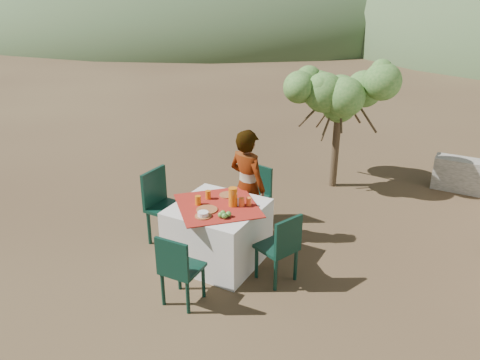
% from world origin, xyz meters
% --- Properties ---
extents(ground, '(160.00, 160.00, 0.00)m').
position_xyz_m(ground, '(0.00, 0.00, 0.00)').
color(ground, '#352518').
rests_on(ground, ground).
extents(table, '(1.30, 1.30, 0.76)m').
position_xyz_m(table, '(0.29, -0.39, 0.38)').
color(table, white).
rests_on(table, ground).
extents(chair_far, '(0.46, 0.46, 0.85)m').
position_xyz_m(chair_far, '(0.24, 0.75, 0.47)').
color(chair_far, black).
rests_on(chair_far, ground).
extents(chair_near, '(0.40, 0.40, 0.84)m').
position_xyz_m(chair_near, '(0.39, -1.36, 0.47)').
color(chair_near, black).
rests_on(chair_near, ground).
extents(chair_left, '(0.47, 0.47, 0.99)m').
position_xyz_m(chair_left, '(-0.61, -0.31, 0.55)').
color(chair_left, black).
rests_on(chair_left, ground).
extents(chair_right, '(0.52, 0.52, 0.86)m').
position_xyz_m(chair_right, '(1.17, -0.45, 0.48)').
color(chair_right, black).
rests_on(chair_right, ground).
extents(person, '(0.64, 0.50, 1.54)m').
position_xyz_m(person, '(0.35, 0.26, 0.77)').
color(person, '#8C6651').
rests_on(person, ground).
extents(shrub_tree, '(1.61, 1.58, 1.89)m').
position_xyz_m(shrub_tree, '(0.86, 2.62, 1.49)').
color(shrub_tree, '#4A3A25').
rests_on(shrub_tree, ground).
extents(hill_near_left, '(40.00, 40.00, 16.00)m').
position_xyz_m(hill_near_left, '(-18.00, 30.00, 0.00)').
color(hill_near_left, '#405731').
rests_on(hill_near_left, ground).
extents(hill_far_center, '(60.00, 60.00, 24.00)m').
position_xyz_m(hill_far_center, '(-4.00, 52.00, 0.00)').
color(hill_far_center, slate).
rests_on(hill_far_center, ground).
extents(plate_far, '(0.21, 0.21, 0.01)m').
position_xyz_m(plate_far, '(0.26, -0.09, 0.77)').
color(plate_far, brown).
rests_on(plate_far, table).
extents(plate_near, '(0.25, 0.25, 0.01)m').
position_xyz_m(plate_near, '(0.26, -0.57, 0.77)').
color(plate_near, brown).
rests_on(plate_near, table).
extents(glass_far, '(0.07, 0.07, 0.11)m').
position_xyz_m(glass_far, '(0.10, -0.29, 0.82)').
color(glass_far, orange).
rests_on(glass_far, table).
extents(glass_near, '(0.07, 0.07, 0.11)m').
position_xyz_m(glass_near, '(0.08, -0.49, 0.82)').
color(glass_near, orange).
rests_on(glass_near, table).
extents(juice_pitcher, '(0.11, 0.11, 0.23)m').
position_xyz_m(juice_pitcher, '(0.46, -0.31, 0.88)').
color(juice_pitcher, orange).
rests_on(juice_pitcher, table).
extents(bowl_plate, '(0.19, 0.19, 0.01)m').
position_xyz_m(bowl_plate, '(0.30, -0.72, 0.77)').
color(bowl_plate, brown).
rests_on(bowl_plate, table).
extents(white_bowl, '(0.13, 0.13, 0.05)m').
position_xyz_m(white_bowl, '(0.30, -0.72, 0.80)').
color(white_bowl, white).
rests_on(white_bowl, bowl_plate).
extents(jar_left, '(0.07, 0.07, 0.11)m').
position_xyz_m(jar_left, '(0.56, -0.27, 0.81)').
color(jar_left, orange).
rests_on(jar_left, table).
extents(jar_right, '(0.06, 0.06, 0.10)m').
position_xyz_m(jar_right, '(0.63, -0.21, 0.81)').
color(jar_right, orange).
rests_on(jar_right, table).
extents(napkin_holder, '(0.07, 0.05, 0.09)m').
position_xyz_m(napkin_holder, '(0.51, -0.28, 0.81)').
color(napkin_holder, white).
rests_on(napkin_holder, table).
extents(fruit_cluster, '(0.14, 0.13, 0.07)m').
position_xyz_m(fruit_cluster, '(0.52, -0.62, 0.80)').
color(fruit_cluster, '#4F8D33').
rests_on(fruit_cluster, table).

